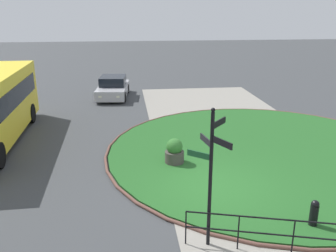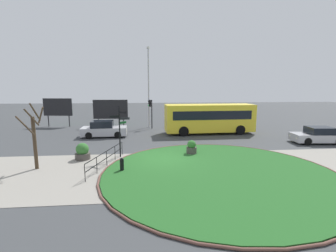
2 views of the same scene
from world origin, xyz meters
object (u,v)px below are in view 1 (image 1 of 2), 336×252
Objects in this scene: car_near_lane at (113,88)px; planter_near_signpost at (174,153)px; signpost_directional at (211,168)px; bollard_foreground at (314,214)px.

car_near_lane is 4.13× the size of planter_near_signpost.
signpost_directional is 3.41× the size of planter_near_signpost.
bollard_foreground is at bearing -145.72° from planter_near_signpost.
signpost_directional is 16.96m from car_near_lane.
car_near_lane reaches higher than planter_near_signpost.
car_near_lane is at bearing 19.54° from bollard_foreground.
signpost_directional reaches higher than bollard_foreground.
signpost_directional is 3.46m from bollard_foreground.
planter_near_signpost is at bearing 17.99° from car_near_lane.
bollard_foreground is 5.64m from planter_near_signpost.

